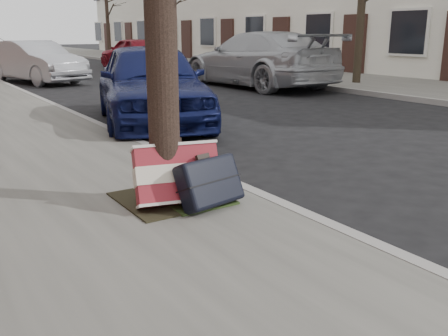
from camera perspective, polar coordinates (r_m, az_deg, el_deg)
ground at (r=4.86m, az=22.56°, el=-4.26°), size 120.00×120.00×0.00m
far_sidewalk at (r=21.10m, az=0.47°, el=11.36°), size 4.00×70.00×0.12m
dirt_patch at (r=4.39m, az=-6.15°, el=-3.43°), size 0.85×0.85×0.02m
suitcase_red at (r=4.15m, az=-5.41°, el=-0.77°), size 0.76×0.54×0.53m
suitcase_navy at (r=4.10m, az=-1.68°, el=-1.60°), size 0.61×0.43×0.44m
car_near_front at (r=8.58m, az=-8.42°, el=9.57°), size 2.79×4.37×1.39m
car_near_mid at (r=16.53m, az=-20.73°, el=11.27°), size 2.39×4.06×1.27m
car_far_front at (r=14.39m, az=3.83°, el=12.27°), size 2.24×5.32×1.53m
car_far_back at (r=22.15m, az=-10.39°, el=12.85°), size 1.87×3.96×1.31m
tree_far_b at (r=24.82m, az=-7.03°, el=17.46°), size 0.20×0.20×4.73m
tree_far_c at (r=31.54m, az=-13.26°, el=17.39°), size 0.20×0.20×5.47m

